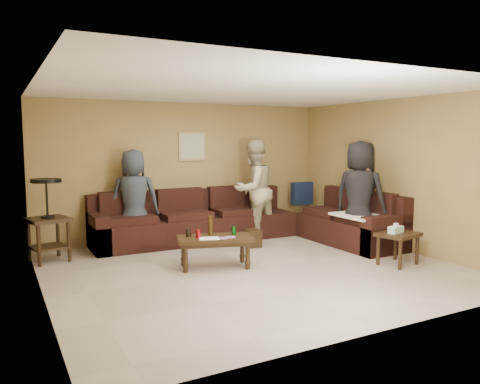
{
  "coord_description": "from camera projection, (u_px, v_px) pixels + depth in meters",
  "views": [
    {
      "loc": [
        -3.19,
        -5.66,
        1.81
      ],
      "look_at": [
        0.25,
        0.85,
        1.0
      ],
      "focal_mm": 35.0,
      "sensor_mm": 36.0,
      "label": 1
    }
  ],
  "objects": [
    {
      "name": "room",
      "position": [
        253.0,
        151.0,
        6.47
      ],
      "size": [
        5.6,
        5.5,
        2.5
      ],
      "color": "#ABA091",
      "rests_on": "ground"
    },
    {
      "name": "sectional_sofa",
      "position": [
        251.0,
        224.0,
        8.33
      ],
      "size": [
        4.65,
        2.9,
        0.97
      ],
      "color": "black",
      "rests_on": "ground"
    },
    {
      "name": "coffee_table",
      "position": [
        215.0,
        241.0,
        6.68
      ],
      "size": [
        1.18,
        0.82,
        0.73
      ],
      "rotation": [
        0.0,
        0.0,
        -0.29
      ],
      "color": "black",
      "rests_on": "ground"
    },
    {
      "name": "end_table_left",
      "position": [
        48.0,
        218.0,
        6.98
      ],
      "size": [
        0.66,
        0.66,
        1.25
      ],
      "rotation": [
        0.0,
        0.0,
        0.24
      ],
      "color": "black",
      "rests_on": "ground"
    },
    {
      "name": "side_table_right",
      "position": [
        398.0,
        237.0,
        6.81
      ],
      "size": [
        0.66,
        0.58,
        0.62
      ],
      "rotation": [
        0.0,
        0.0,
        0.22
      ],
      "color": "black",
      "rests_on": "ground"
    },
    {
      "name": "waste_bin",
      "position": [
        253.0,
        238.0,
        7.99
      ],
      "size": [
        0.28,
        0.28,
        0.3
      ],
      "primitive_type": "cube",
      "rotation": [
        0.0,
        0.0,
        -0.15
      ],
      "color": "black",
      "rests_on": "ground"
    },
    {
      "name": "wall_art",
      "position": [
        192.0,
        147.0,
        8.69
      ],
      "size": [
        0.52,
        0.04,
        0.52
      ],
      "color": "tan",
      "rests_on": "ground"
    },
    {
      "name": "person_left",
      "position": [
        134.0,
        199.0,
        7.87
      ],
      "size": [
        0.95,
        0.77,
        1.67
      ],
      "primitive_type": "imported",
      "rotation": [
        0.0,
        0.0,
        2.81
      ],
      "color": "#2A313B",
      "rests_on": "ground"
    },
    {
      "name": "person_middle",
      "position": [
        254.0,
        190.0,
        8.62
      ],
      "size": [
        1.03,
        0.9,
        1.82
      ],
      "primitive_type": "imported",
      "rotation": [
        0.0,
        0.0,
        3.4
      ],
      "color": "tan",
      "rests_on": "ground"
    },
    {
      "name": "person_right",
      "position": [
        360.0,
        196.0,
        7.71
      ],
      "size": [
        0.88,
        1.04,
        1.81
      ],
      "primitive_type": "imported",
      "rotation": [
        0.0,
        0.0,
        1.97
      ],
      "color": "black",
      "rests_on": "ground"
    }
  ]
}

